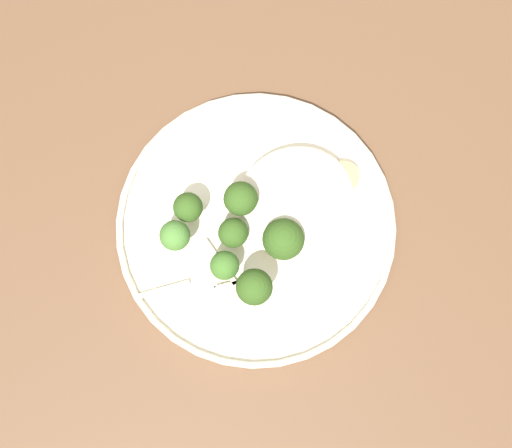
{
  "coord_description": "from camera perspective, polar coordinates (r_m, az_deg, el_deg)",
  "views": [
    {
      "loc": [
        0.03,
        0.1,
        1.42
      ],
      "look_at": [
        -0.04,
        -0.01,
        0.76
      ],
      "focal_mm": 45.89,
      "sensor_mm": 36.0,
      "label": 1
    }
  ],
  "objects": [
    {
      "name": "broccoli_floret_front_edge",
      "position": [
        0.66,
        -5.92,
        1.4
      ],
      "size": [
        0.03,
        0.03,
        0.05
      ],
      "color": "#7A994C",
      "rests_on": "dinner_plate"
    },
    {
      "name": "onion_sliver_short_strip",
      "position": [
        0.67,
        -3.73,
        -5.42
      ],
      "size": [
        0.04,
        0.03,
        0.0
      ],
      "primitive_type": "cube",
      "rotation": [
        0.0,
        0.0,
        3.72
      ],
      "color": "silver",
      "rests_on": "dinner_plate"
    },
    {
      "name": "seared_scallop_tilted_round",
      "position": [
        0.68,
        7.73,
        3.85
      ],
      "size": [
        0.03,
        0.03,
        0.01
      ],
      "color": "#E5C689",
      "rests_on": "dinner_plate"
    },
    {
      "name": "ground",
      "position": [
        1.42,
        -1.14,
        -7.05
      ],
      "size": [
        6.0,
        6.0,
        0.0
      ],
      "primitive_type": "plane",
      "color": "#2D2B28"
    },
    {
      "name": "broccoli_floret_split_head",
      "position": [
        0.65,
        -2.0,
        -0.82
      ],
      "size": [
        0.03,
        0.03,
        0.05
      ],
      "color": "#7A994C",
      "rests_on": "dinner_plate"
    },
    {
      "name": "broccoli_floret_beside_noodles",
      "position": [
        0.65,
        -7.05,
        -1.06
      ],
      "size": [
        0.03,
        0.03,
        0.05
      ],
      "color": "#7A994C",
      "rests_on": "dinner_plate"
    },
    {
      "name": "broccoli_floret_tall_stalk",
      "position": [
        0.63,
        -0.29,
        -5.62
      ],
      "size": [
        0.04,
        0.04,
        0.06
      ],
      "color": "#7A994C",
      "rests_on": "dinner_plate"
    },
    {
      "name": "dinner_plate",
      "position": [
        0.68,
        -0.0,
        -0.19
      ],
      "size": [
        0.29,
        0.29,
        0.02
      ],
      "color": "beige",
      "rests_on": "wooden_dining_table"
    },
    {
      "name": "onion_sliver_curled_piece",
      "position": [
        0.67,
        -8.38,
        -5.43
      ],
      "size": [
        0.06,
        0.02,
        0.0
      ],
      "primitive_type": "cube",
      "rotation": [
        0.0,
        0.0,
        2.86
      ],
      "color": "silver",
      "rests_on": "dinner_plate"
    },
    {
      "name": "seared_scallop_center_golden",
      "position": [
        0.67,
        3.2,
        1.52
      ],
      "size": [
        0.03,
        0.03,
        0.01
      ],
      "color": "#E5C689",
      "rests_on": "dinner_plate"
    },
    {
      "name": "broccoli_floret_left_leaning",
      "position": [
        0.64,
        -2.75,
        -3.65
      ],
      "size": [
        0.03,
        0.03,
        0.04
      ],
      "color": "#89A356",
      "rests_on": "dinner_plate"
    },
    {
      "name": "wooden_dining_table",
      "position": [
        0.76,
        -2.11,
        -3.34
      ],
      "size": [
        1.4,
        1.0,
        0.74
      ],
      "color": "brown",
      "rests_on": "ground"
    },
    {
      "name": "onion_sliver_pale_crescent",
      "position": [
        0.67,
        -3.15,
        -3.34
      ],
      "size": [
        0.01,
        0.06,
        0.0
      ],
      "primitive_type": "cube",
      "rotation": [
        0.0,
        0.0,
        4.77
      ],
      "color": "silver",
      "rests_on": "dinner_plate"
    },
    {
      "name": "seared_scallop_rear_pale",
      "position": [
        0.67,
        1.34,
        -1.26
      ],
      "size": [
        0.02,
        0.02,
        0.01
      ],
      "color": "#DBB77A",
      "rests_on": "dinner_plate"
    },
    {
      "name": "broccoli_floret_small_sprig",
      "position": [
        0.64,
        2.4,
        -1.35
      ],
      "size": [
        0.04,
        0.04,
        0.05
      ],
      "color": "#89A356",
      "rests_on": "dinner_plate"
    },
    {
      "name": "seared_scallop_right_edge",
      "position": [
        0.68,
        5.85,
        2.74
      ],
      "size": [
        0.04,
        0.04,
        0.01
      ],
      "color": "beige",
      "rests_on": "dinner_plate"
    },
    {
      "name": "noodle_bed",
      "position": [
        0.67,
        3.4,
        2.11
      ],
      "size": [
        0.12,
        0.11,
        0.03
      ],
      "color": "beige",
      "rests_on": "dinner_plate"
    },
    {
      "name": "broccoli_floret_rear_charred",
      "position": [
        0.65,
        -1.34,
        2.16
      ],
      "size": [
        0.03,
        0.03,
        0.05
      ],
      "color": "#7A994C",
      "rests_on": "dinner_plate"
    },
    {
      "name": "onion_sliver_long_sliver",
      "position": [
        0.66,
        -1.4,
        -5.11
      ],
      "size": [
        0.05,
        0.02,
        0.0
      ],
      "primitive_type": "cube",
      "rotation": [
        0.0,
        0.0,
        5.97
      ],
      "color": "silver",
      "rests_on": "dinner_plate"
    }
  ]
}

